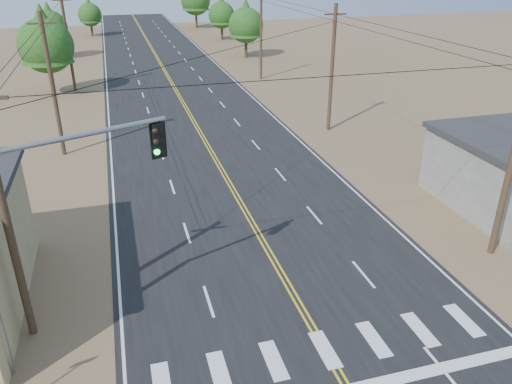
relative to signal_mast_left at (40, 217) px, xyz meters
name	(u,v)px	position (x,y,z in m)	size (l,w,h in m)	color
road	(210,149)	(9.19, 19.28, -5.54)	(15.00, 200.00, 0.02)	black
utility_pole_left_near	(5,216)	(-1.31, 1.28, -0.43)	(1.80, 0.30, 10.00)	#4C3826
utility_pole_left_mid	(52,85)	(-1.31, 21.28, -0.43)	(1.80, 0.30, 10.00)	#4C3826
utility_pole_left_far	(68,42)	(-1.31, 41.28, -0.43)	(1.80, 0.30, 10.00)	#4C3826
utility_pole_right_mid	(332,68)	(19.69, 21.28, -0.43)	(1.80, 0.30, 10.00)	#4C3826
utility_pole_right_far	(261,34)	(19.69, 41.28, -0.43)	(1.80, 0.30, 10.00)	#4C3826
signal_mast_left	(40,217)	(0.00, 0.00, 0.00)	(6.39, 2.72, 8.19)	gray
tree_left_near	(45,40)	(-3.38, 40.01, 0.04)	(5.48, 5.48, 9.13)	#3F2D1E
tree_left_mid	(50,24)	(-4.81, 61.77, -0.83)	(4.63, 4.63, 7.71)	#3F2D1E
tree_left_far	(89,12)	(0.05, 83.12, -1.41)	(4.06, 4.06, 6.77)	#3F2D1E
tree_right_near	(246,21)	(21.53, 55.03, -0.59)	(4.86, 4.86, 8.10)	#3F2D1E
tree_right_mid	(221,12)	(21.84, 72.43, -1.00)	(4.46, 4.46, 7.43)	#3F2D1E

